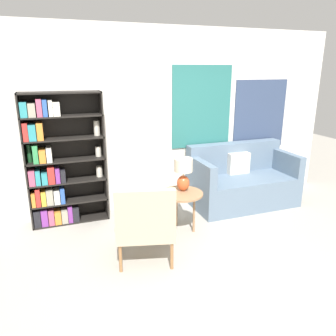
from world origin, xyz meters
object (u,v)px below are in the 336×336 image
couch (241,182)px  side_table (181,196)px  table_lamp (183,172)px  bookshelf (57,165)px  armchair (145,222)px

couch → side_table: couch is taller
couch → table_lamp: (-1.22, -0.50, 0.46)m
couch → bookshelf: bearing=174.7°
side_table → table_lamp: (0.05, 0.07, 0.32)m
armchair → bookshelf: bearing=120.8°
bookshelf → table_lamp: (1.55, -0.76, -0.03)m
bookshelf → side_table: bearing=-29.0°
couch → table_lamp: 1.40m
table_lamp → bookshelf: bearing=153.9°
side_table → couch: bearing=24.2°
couch → armchair: bearing=-149.3°
armchair → side_table: size_ratio=1.63×
bookshelf → side_table: size_ratio=3.20×
armchair → couch: size_ratio=0.57×
couch → table_lamp: bearing=-157.7°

